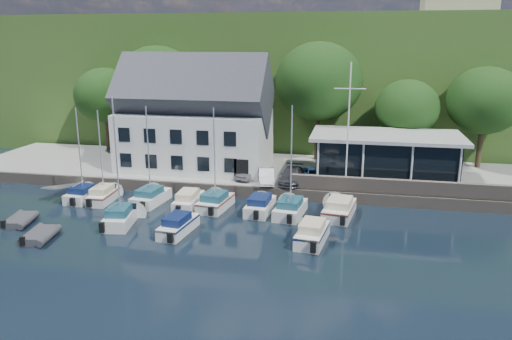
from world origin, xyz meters
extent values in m
plane|color=black|center=(0.00, 0.00, 0.00)|extent=(180.00, 180.00, 0.00)
cube|color=#969791|center=(0.00, 17.50, 0.50)|extent=(60.00, 13.00, 1.00)
cube|color=#6E6358|center=(0.00, 11.00, 0.50)|extent=(60.00, 0.30, 1.00)
cube|color=#375821|center=(0.00, 62.00, 8.00)|extent=(160.00, 75.00, 16.00)
cube|color=#5C6B35|center=(8.00, 70.00, 16.15)|extent=(50.00, 30.00, 0.30)
cube|color=#6E6358|center=(12.00, 11.40, 1.60)|extent=(18.00, 0.50, 1.20)
imported|color=#ADACB1|center=(-1.03, 13.54, 1.62)|extent=(2.35, 3.88, 1.24)
imported|color=silver|center=(0.76, 12.43, 1.63)|extent=(2.05, 3.99, 1.25)
imported|color=#333238|center=(2.94, 12.93, 1.65)|extent=(1.85, 4.47, 1.29)
imported|color=#305A95|center=(4.81, 13.86, 1.60)|extent=(2.33, 3.75, 1.20)
camera|label=1|loc=(8.32, -29.13, 13.31)|focal=35.00mm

